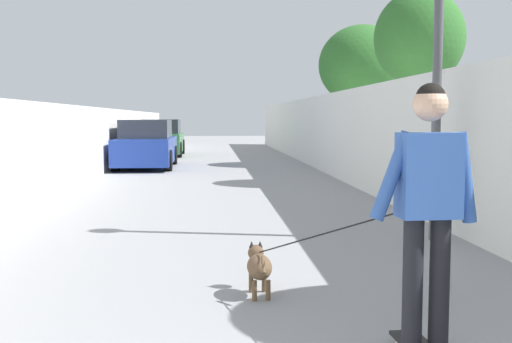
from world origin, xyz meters
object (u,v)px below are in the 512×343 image
Objects in this scene: car_near at (146,145)px; tree_right_far at (419,39)px; tree_right_mid at (362,65)px; person_skateboarder at (428,196)px; car_far at (162,139)px; dog at (260,265)px.

tree_right_far is at bearing -130.13° from car_near.
car_near is at bearing 91.41° from tree_right_mid.
car_near is (5.83, 6.91, -2.70)m from tree_right_far.
car_near is at bearing 49.87° from tree_right_far.
person_skateboarder is 22.69m from car_far.
dog is at bearing -173.17° from car_far.
tree_right_far is (-6.00, 0.15, 0.09)m from tree_right_mid.
tree_right_mid reaches higher than car_near.
dog is at bearing 162.70° from tree_right_mid.
car_near and car_far have the same top height.
tree_right_mid is at bearing -88.59° from car_near.
person_skateboarder is at bearing 167.45° from tree_right_mid.
tree_right_far is 2.36× the size of dog.
dog is 20.97m from car_far.
tree_right_far is at bearing -26.98° from dog.
person_skateboarder is at bearing -167.95° from car_near.
car_near is (-0.17, 7.07, -2.61)m from tree_right_mid.
tree_right_mid reaches higher than dog.
car_far is (6.31, -0.00, -0.00)m from car_near.
dog is 0.44× the size of car_near.
dog is at bearing 153.02° from tree_right_far.
car_far is (20.82, 2.49, 0.44)m from dog.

